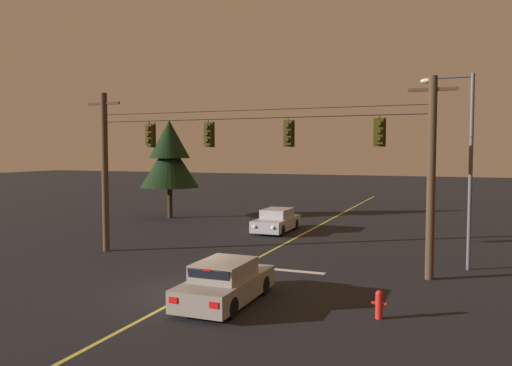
# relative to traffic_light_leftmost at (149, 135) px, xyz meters

# --- Properties ---
(ground_plane) EXTENTS (180.00, 180.00, 0.00)m
(ground_plane) POSITION_rel_traffic_light_leftmost_xyz_m (4.93, -4.82, -5.62)
(ground_plane) COLOR black
(lane_centre_stripe) EXTENTS (0.14, 60.00, 0.01)m
(lane_centre_stripe) POSITION_rel_traffic_light_leftmost_xyz_m (4.93, 6.02, -5.62)
(lane_centre_stripe) COLOR #D1C64C
(lane_centre_stripe) RESTS_ON ground
(stop_bar_paint) EXTENTS (3.40, 0.36, 0.01)m
(stop_bar_paint) POSITION_rel_traffic_light_leftmost_xyz_m (6.83, -0.58, -5.62)
(stop_bar_paint) COLOR silver
(stop_bar_paint) RESTS_ON ground
(signal_span_assembly) EXTENTS (16.80, 0.32, 7.68)m
(signal_span_assembly) POSITION_rel_traffic_light_leftmost_xyz_m (4.93, 0.02, -1.63)
(signal_span_assembly) COLOR #423021
(signal_span_assembly) RESTS_ON ground
(traffic_light_leftmost) EXTENTS (0.48, 0.41, 1.22)m
(traffic_light_leftmost) POSITION_rel_traffic_light_leftmost_xyz_m (0.00, 0.00, 0.00)
(traffic_light_leftmost) COLOR black
(traffic_light_left_inner) EXTENTS (0.48, 0.41, 1.22)m
(traffic_light_left_inner) POSITION_rel_traffic_light_leftmost_xyz_m (3.05, 0.00, 0.00)
(traffic_light_left_inner) COLOR black
(traffic_light_centre) EXTENTS (0.48, 0.41, 1.22)m
(traffic_light_centre) POSITION_rel_traffic_light_leftmost_xyz_m (6.75, 0.00, 0.00)
(traffic_light_centre) COLOR black
(traffic_light_right_inner) EXTENTS (0.48, 0.41, 1.22)m
(traffic_light_right_inner) POSITION_rel_traffic_light_leftmost_xyz_m (10.47, 0.00, 0.00)
(traffic_light_right_inner) COLOR black
(car_waiting_near_lane) EXTENTS (1.80, 4.33, 1.39)m
(car_waiting_near_lane) POSITION_rel_traffic_light_leftmost_xyz_m (6.50, -5.60, -4.97)
(car_waiting_near_lane) COLOR gray
(car_waiting_near_lane) RESTS_ON ground
(car_oncoming_lead) EXTENTS (1.80, 4.42, 1.39)m
(car_oncoming_lead) POSITION_rel_traffic_light_leftmost_xyz_m (3.16, 8.83, -4.97)
(car_oncoming_lead) COLOR #A5A5AD
(car_oncoming_lead) RESTS_ON ground
(street_lamp_corner) EXTENTS (2.11, 0.30, 8.02)m
(street_lamp_corner) POSITION_rel_traffic_light_leftmost_xyz_m (13.52, 2.30, -0.80)
(street_lamp_corner) COLOR #4C4F54
(street_lamp_corner) RESTS_ON ground
(tree_verge_near) EXTENTS (4.27, 4.27, 7.17)m
(tree_verge_near) POSITION_rel_traffic_light_leftmost_xyz_m (-6.27, 12.04, -1.15)
(tree_verge_near) COLOR #332316
(tree_verge_near) RESTS_ON ground
(fire_hydrant) EXTENTS (0.44, 0.22, 0.84)m
(fire_hydrant) POSITION_rel_traffic_light_leftmost_xyz_m (11.31, -5.33, -5.18)
(fire_hydrant) COLOR red
(fire_hydrant) RESTS_ON ground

